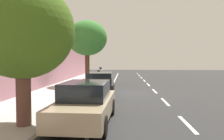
% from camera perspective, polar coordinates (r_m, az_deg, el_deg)
% --- Properties ---
extents(ground, '(75.44, 75.44, 0.00)m').
position_cam_1_polar(ground, '(14.95, 2.18, -6.29)').
color(ground, '#292929').
extents(sidewalk, '(3.80, 47.15, 0.13)m').
position_cam_1_polar(sidewalk, '(15.61, -13.74, -5.74)').
color(sidewalk, '#B1B1A7').
rests_on(sidewalk, ground).
extents(curb_edge, '(0.16, 47.15, 0.13)m').
position_cam_1_polar(curb_edge, '(15.16, -6.53, -5.93)').
color(curb_edge, gray).
rests_on(curb_edge, ground).
extents(lane_stripe_centre, '(0.14, 44.20, 0.01)m').
position_cam_1_polar(lane_stripe_centre, '(16.56, 11.14, -5.45)').
color(lane_stripe_centre, white).
rests_on(lane_stripe_centre, ground).
extents(lane_stripe_bike_edge, '(0.12, 47.15, 0.01)m').
position_cam_1_polar(lane_stripe_bike_edge, '(14.99, -0.95, -6.25)').
color(lane_stripe_bike_edge, white).
rests_on(lane_stripe_bike_edge, ground).
extents(building_facade, '(0.50, 47.15, 5.04)m').
position_cam_1_polar(building_facade, '(16.22, -21.13, 3.17)').
color(building_facade, '#AB7080').
rests_on(building_facade, ground).
extents(parked_sedan_black_nearest, '(1.96, 4.46, 1.52)m').
position_cam_1_polar(parked_sedan_black_nearest, '(13.96, -3.21, -3.81)').
color(parked_sedan_black_nearest, black).
rests_on(parked_sedan_black_nearest, ground).
extents(parked_sedan_tan_second, '(1.95, 4.46, 1.52)m').
position_cam_1_polar(parked_sedan_tan_second, '(8.00, -6.88, -8.61)').
color(parked_sedan_tan_second, tan).
rests_on(parked_sedan_tan_second, ground).
extents(bicycle_at_curb, '(1.52, 0.90, 0.74)m').
position_cam_1_polar(bicycle_at_curb, '(20.47, -2.63, -2.86)').
color(bicycle_at_curb, black).
rests_on(bicycle_at_curb, ground).
extents(cyclist_with_backpack, '(0.52, 0.55, 1.68)m').
position_cam_1_polar(cyclist_with_backpack, '(20.87, -3.12, -0.96)').
color(cyclist_with_backpack, '#C6B284').
rests_on(cyclist_with_backpack, ground).
extents(street_tree_near_cyclist, '(3.59, 3.59, 5.76)m').
position_cam_1_polar(street_tree_near_cyclist, '(19.83, -6.56, 8.27)').
color(street_tree_near_cyclist, brown).
rests_on(street_tree_near_cyclist, sidewalk).
extents(street_tree_mid_block, '(3.42, 3.42, 4.79)m').
position_cam_1_polar(street_tree_mid_block, '(7.80, -22.53, 9.56)').
color(street_tree_mid_block, brown).
rests_on(street_tree_mid_block, sidewalk).
extents(fire_hydrant, '(0.22, 0.22, 0.84)m').
position_cam_1_polar(fire_hydrant, '(16.14, -7.44, -3.67)').
color(fire_hydrant, red).
rests_on(fire_hydrant, sidewalk).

